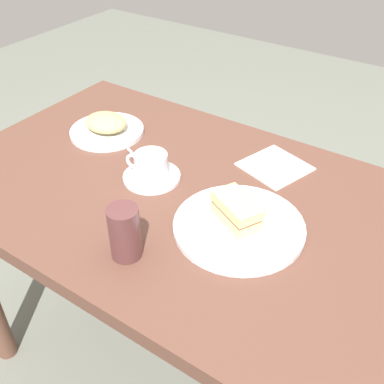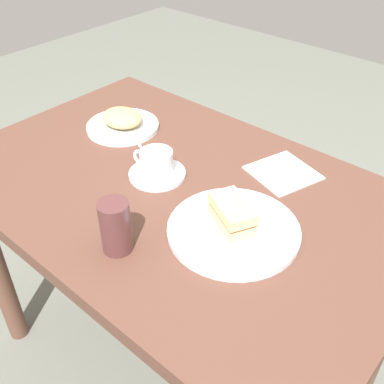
{
  "view_description": "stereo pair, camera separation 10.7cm",
  "coord_description": "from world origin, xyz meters",
  "px_view_note": "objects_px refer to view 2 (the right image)",
  "views": [
    {
      "loc": [
        -0.55,
        0.73,
        1.42
      ],
      "look_at": [
        -0.07,
        0.02,
        0.77
      ],
      "focal_mm": 43.42,
      "sensor_mm": 36.0,
      "label": 1
    },
    {
      "loc": [
        -0.64,
        0.67,
        1.42
      ],
      "look_at": [
        -0.07,
        0.02,
        0.77
      ],
      "focal_mm": 43.42,
      "sensor_mm": 36.0,
      "label": 2
    }
  ],
  "objects_px": {
    "sandwich_plate": "(234,230)",
    "napkin": "(283,173)",
    "dining_table": "(177,220)",
    "drinking_glass": "(116,227)",
    "sandwich_front": "(232,214)",
    "side_plate": "(123,126)",
    "coffee_cup": "(155,162)",
    "coffee_saucer": "(157,174)",
    "spoon": "(147,157)"
  },
  "relations": [
    {
      "from": "sandwich_plate",
      "to": "coffee_saucer",
      "type": "distance_m",
      "value": 0.28
    },
    {
      "from": "side_plate",
      "to": "drinking_glass",
      "type": "relative_size",
      "value": 1.79
    },
    {
      "from": "spoon",
      "to": "napkin",
      "type": "height_order",
      "value": "spoon"
    },
    {
      "from": "sandwich_plate",
      "to": "spoon",
      "type": "bearing_deg",
      "value": -12.3
    },
    {
      "from": "sandwich_plate",
      "to": "side_plate",
      "type": "relative_size",
      "value": 1.36
    },
    {
      "from": "sandwich_plate",
      "to": "spoon",
      "type": "height_order",
      "value": "spoon"
    },
    {
      "from": "drinking_glass",
      "to": "sandwich_front",
      "type": "bearing_deg",
      "value": -124.44
    },
    {
      "from": "sandwich_plate",
      "to": "sandwich_front",
      "type": "height_order",
      "value": "sandwich_front"
    },
    {
      "from": "coffee_cup",
      "to": "spoon",
      "type": "xyz_separation_m",
      "value": [
        0.07,
        -0.03,
        -0.03
      ]
    },
    {
      "from": "sandwich_front",
      "to": "drinking_glass",
      "type": "bearing_deg",
      "value": 55.56
    },
    {
      "from": "spoon",
      "to": "dining_table",
      "type": "bearing_deg",
      "value": 166.9
    },
    {
      "from": "sandwich_plate",
      "to": "coffee_saucer",
      "type": "xyz_separation_m",
      "value": [
        0.28,
        -0.04,
        -0.0
      ]
    },
    {
      "from": "sandwich_plate",
      "to": "spoon",
      "type": "distance_m",
      "value": 0.35
    },
    {
      "from": "side_plate",
      "to": "sandwich_plate",
      "type": "bearing_deg",
      "value": 164.07
    },
    {
      "from": "dining_table",
      "to": "coffee_cup",
      "type": "distance_m",
      "value": 0.17
    },
    {
      "from": "napkin",
      "to": "spoon",
      "type": "bearing_deg",
      "value": 31.88
    },
    {
      "from": "drinking_glass",
      "to": "sandwich_plate",
      "type": "bearing_deg",
      "value": -127.78
    },
    {
      "from": "dining_table",
      "to": "coffee_saucer",
      "type": "distance_m",
      "value": 0.13
    },
    {
      "from": "napkin",
      "to": "coffee_saucer",
      "type": "bearing_deg",
      "value": 43.48
    },
    {
      "from": "coffee_cup",
      "to": "drinking_glass",
      "type": "bearing_deg",
      "value": 117.77
    },
    {
      "from": "coffee_cup",
      "to": "dining_table",
      "type": "bearing_deg",
      "value": -177.6
    },
    {
      "from": "sandwich_plate",
      "to": "napkin",
      "type": "bearing_deg",
      "value": -81.09
    },
    {
      "from": "drinking_glass",
      "to": "coffee_saucer",
      "type": "bearing_deg",
      "value": -62.57
    },
    {
      "from": "coffee_cup",
      "to": "napkin",
      "type": "bearing_deg",
      "value": -136.68
    },
    {
      "from": "dining_table",
      "to": "sandwich_front",
      "type": "xyz_separation_m",
      "value": [
        -0.2,
        0.04,
        0.15
      ]
    },
    {
      "from": "coffee_saucer",
      "to": "coffee_cup",
      "type": "height_order",
      "value": "coffee_cup"
    },
    {
      "from": "coffee_saucer",
      "to": "drinking_glass",
      "type": "height_order",
      "value": "drinking_glass"
    },
    {
      "from": "dining_table",
      "to": "spoon",
      "type": "relative_size",
      "value": 12.43
    },
    {
      "from": "dining_table",
      "to": "drinking_glass",
      "type": "bearing_deg",
      "value": 103.65
    },
    {
      "from": "coffee_cup",
      "to": "spoon",
      "type": "distance_m",
      "value": 0.08
    },
    {
      "from": "coffee_saucer",
      "to": "drinking_glass",
      "type": "bearing_deg",
      "value": 117.43
    },
    {
      "from": "sandwich_front",
      "to": "side_plate",
      "type": "height_order",
      "value": "sandwich_front"
    },
    {
      "from": "dining_table",
      "to": "napkin",
      "type": "bearing_deg",
      "value": -127.6
    },
    {
      "from": "sandwich_plate",
      "to": "side_plate",
      "type": "bearing_deg",
      "value": -15.93
    },
    {
      "from": "sandwich_plate",
      "to": "coffee_saucer",
      "type": "bearing_deg",
      "value": -8.55
    },
    {
      "from": "sandwich_plate",
      "to": "napkin",
      "type": "relative_size",
      "value": 1.92
    },
    {
      "from": "napkin",
      "to": "sandwich_front",
      "type": "bearing_deg",
      "value": 96.48
    },
    {
      "from": "coffee_saucer",
      "to": "coffee_cup",
      "type": "distance_m",
      "value": 0.04
    },
    {
      "from": "sandwich_front",
      "to": "coffee_saucer",
      "type": "relative_size",
      "value": 0.92
    },
    {
      "from": "dining_table",
      "to": "sandwich_front",
      "type": "height_order",
      "value": "sandwich_front"
    },
    {
      "from": "sandwich_plate",
      "to": "coffee_cup",
      "type": "xyz_separation_m",
      "value": [
        0.28,
        -0.04,
        0.04
      ]
    },
    {
      "from": "napkin",
      "to": "dining_table",
      "type": "bearing_deg",
      "value": 52.4
    },
    {
      "from": "coffee_cup",
      "to": "napkin",
      "type": "height_order",
      "value": "coffee_cup"
    },
    {
      "from": "sandwich_front",
      "to": "dining_table",
      "type": "bearing_deg",
      "value": -10.36
    },
    {
      "from": "sandwich_front",
      "to": "coffee_cup",
      "type": "xyz_separation_m",
      "value": [
        0.27,
        -0.03,
        0.0
      ]
    },
    {
      "from": "spoon",
      "to": "drinking_glass",
      "type": "height_order",
      "value": "drinking_glass"
    },
    {
      "from": "coffee_saucer",
      "to": "side_plate",
      "type": "distance_m",
      "value": 0.27
    },
    {
      "from": "dining_table",
      "to": "napkin",
      "type": "distance_m",
      "value": 0.3
    },
    {
      "from": "side_plate",
      "to": "spoon",
      "type": "bearing_deg",
      "value": 157.41
    },
    {
      "from": "dining_table",
      "to": "coffee_saucer",
      "type": "bearing_deg",
      "value": 2.19
    }
  ]
}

